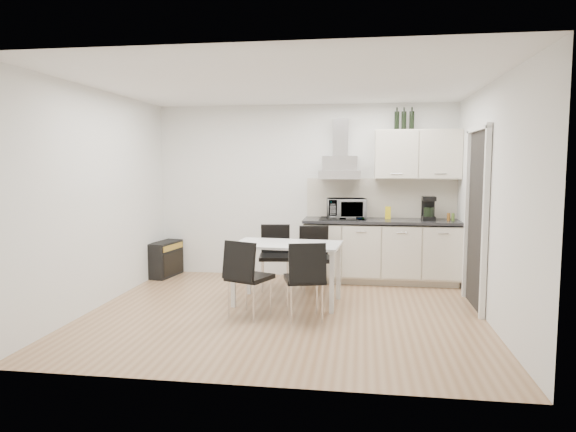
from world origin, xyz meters
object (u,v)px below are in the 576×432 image
chair_far_right (316,260)px  chair_near_left (250,278)px  dining_table (287,250)px  floor_speaker (238,265)px  kitchenette (383,225)px  chair_far_left (275,258)px  chair_near_right (305,280)px  guitar_amp (165,259)px

chair_far_right → chair_near_left: 1.37m
dining_table → chair_near_left: size_ratio=1.52×
floor_speaker → kitchenette: bearing=2.6°
chair_far_left → chair_far_right: (0.56, -0.06, 0.00)m
chair_near_right → chair_near_left: bearing=164.2°
guitar_amp → floor_speaker: size_ratio=2.27×
kitchenette → floor_speaker: (-2.21, 0.17, -0.68)m
kitchenette → chair_near_left: size_ratio=2.86×
chair_far_left → chair_near_right: 1.39m
chair_near_left → floor_speaker: 2.24m
chair_near_left → dining_table: bearing=84.1°
chair_far_left → chair_far_right: size_ratio=1.00×
chair_near_left → chair_near_right: same height
chair_far_left → floor_speaker: bearing=-56.8°
chair_far_right → floor_speaker: size_ratio=2.96×
chair_near_left → guitar_amp: 2.55m
kitchenette → chair_far_right: (-0.92, -0.74, -0.39)m
kitchenette → dining_table: 1.81m
chair_far_right → floor_speaker: (-1.30, 0.90, -0.29)m
kitchenette → chair_near_right: (-0.93, -1.96, -0.39)m
chair_far_left → guitar_amp: 1.91m
kitchenette → guitar_amp: 3.33m
chair_near_left → guitar_amp: chair_near_left is taller
chair_far_right → floor_speaker: chair_far_right is taller
chair_far_left → floor_speaker: size_ratio=2.96×
kitchenette → guitar_amp: (-3.28, -0.08, -0.56)m
kitchenette → chair_near_left: kitchenette is taller
dining_table → chair_near_right: bearing=-61.4°
guitar_amp → floor_speaker: 1.11m
kitchenette → chair_far_right: size_ratio=2.86×
kitchenette → chair_near_right: kitchenette is taller
guitar_amp → chair_near_right: bearing=-29.5°
chair_near_left → chair_far_right: bearing=85.1°
kitchenette → chair_far_left: size_ratio=2.86×
chair_near_left → guitar_amp: (-1.74, 1.87, -0.17)m
kitchenette → floor_speaker: kitchenette is taller
chair_far_left → kitchenette: bearing=-163.1°
kitchenette → chair_near_left: (-1.55, -1.95, -0.39)m
chair_far_right → guitar_amp: 2.46m
kitchenette → floor_speaker: bearing=175.7°
kitchenette → guitar_amp: kitchenette is taller
chair_far_right → chair_near_left: same height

